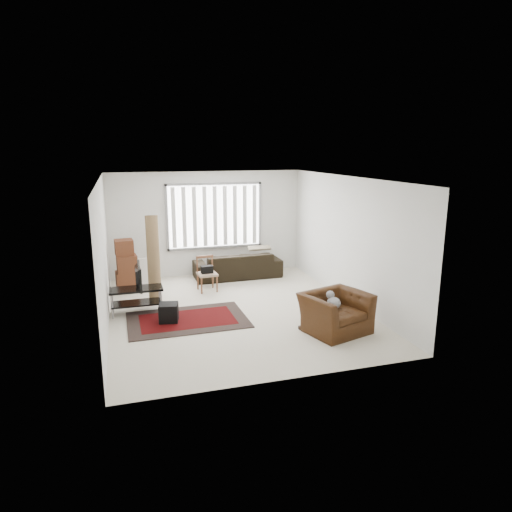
{
  "coord_description": "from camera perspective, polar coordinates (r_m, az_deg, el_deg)",
  "views": [
    {
      "loc": [
        -2.15,
        -8.63,
        3.26
      ],
      "look_at": [
        0.54,
        0.33,
        1.05
      ],
      "focal_mm": 32.0,
      "sensor_mm": 36.0,
      "label": 1
    }
  ],
  "objects": [
    {
      "name": "tv",
      "position": [
        9.43,
        -14.86,
        -2.49
      ],
      "size": [
        0.11,
        0.85,
        0.49
      ],
      "primitive_type": "imported",
      "rotation": [
        0.0,
        0.0,
        1.57
      ],
      "color": "black",
      "rests_on": "tv_stand"
    },
    {
      "name": "white_flatpack",
      "position": [
        11.09,
        -13.74,
        -2.18
      ],
      "size": [
        0.61,
        0.31,
        0.75
      ],
      "primitive_type": "cube",
      "rotation": [
        -0.12,
        0.0,
        0.24
      ],
      "color": "silver",
      "rests_on": "ground"
    },
    {
      "name": "sofa",
      "position": [
        11.78,
        -2.33,
        -0.64
      ],
      "size": [
        2.23,
        0.99,
        0.85
      ],
      "primitive_type": "imported",
      "rotation": [
        0.0,
        0.0,
        3.16
      ],
      "color": "black",
      "rests_on": "ground"
    },
    {
      "name": "rolled_rug",
      "position": [
        10.2,
        -12.7,
        -0.24
      ],
      "size": [
        0.32,
        0.67,
        1.87
      ],
      "primitive_type": "cylinder",
      "rotation": [
        -0.21,
        0.0,
        -0.06
      ],
      "color": "brown",
      "rests_on": "ground"
    },
    {
      "name": "tv_stand",
      "position": [
        9.54,
        -14.73,
        -4.74
      ],
      "size": [
        1.05,
        0.47,
        0.52
      ],
      "color": "black",
      "rests_on": "ground"
    },
    {
      "name": "subwoofer",
      "position": [
        8.97,
        -10.85,
        -6.95
      ],
      "size": [
        0.42,
        0.42,
        0.35
      ],
      "primitive_type": "cube",
      "rotation": [
        0.0,
        0.0,
        -0.21
      ],
      "color": "black",
      "rests_on": "persian_rug"
    },
    {
      "name": "room",
      "position": [
        9.52,
        -3.2,
        4.19
      ],
      "size": [
        6.0,
        6.02,
        2.71
      ],
      "color": "beige",
      "rests_on": "ground"
    },
    {
      "name": "moving_boxes",
      "position": [
        11.08,
        -15.9,
        -1.33
      ],
      "size": [
        0.53,
        0.5,
        1.21
      ],
      "color": "brown",
      "rests_on": "ground"
    },
    {
      "name": "persian_rug",
      "position": [
        9.07,
        -8.56,
        -7.87
      ],
      "size": [
        2.3,
        1.54,
        0.02
      ],
      "color": "black",
      "rests_on": "ground"
    },
    {
      "name": "side_chair",
      "position": [
        10.71,
        -6.17,
        -2.01
      ],
      "size": [
        0.46,
        0.46,
        0.81
      ],
      "rotation": [
        0.0,
        0.0,
        0.07
      ],
      "color": "#8B715B",
      "rests_on": "ground"
    },
    {
      "name": "armchair",
      "position": [
        8.44,
        9.92,
        -6.65
      ],
      "size": [
        1.34,
        1.24,
        0.82
      ],
      "rotation": [
        0.0,
        0.0,
        0.29
      ],
      "color": "#391D0B",
      "rests_on": "ground"
    }
  ]
}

